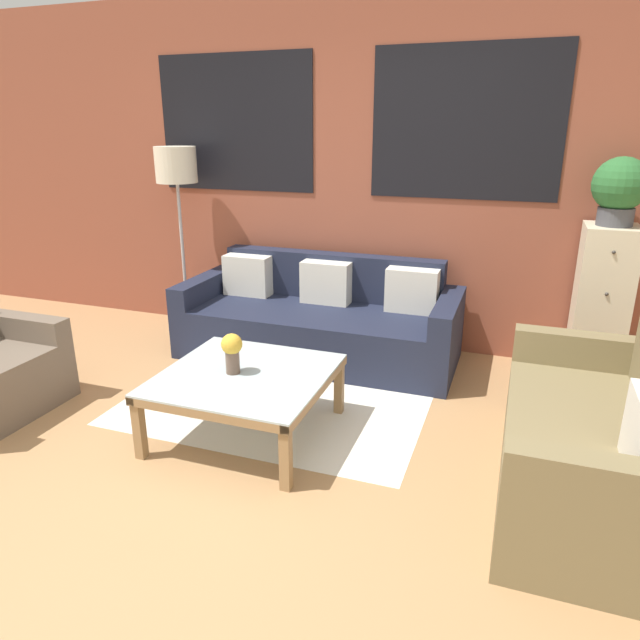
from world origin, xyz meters
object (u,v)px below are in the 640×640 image
object	(u,v)px
couch_dark	(320,321)
coffee_table	(245,382)
drawer_cabinet	(600,306)
flower_vase	(232,350)
potted_plant	(620,188)
floor_lamp	(177,175)
settee_vintage	(601,444)

from	to	relation	value
couch_dark	coffee_table	bearing A→B (deg)	-89.43
drawer_cabinet	flower_vase	bearing A→B (deg)	-143.15
flower_vase	potted_plant	bearing A→B (deg)	36.85
floor_lamp	drawer_cabinet	size ratio (longest dim) A/B	1.42
couch_dark	drawer_cabinet	size ratio (longest dim) A/B	1.93
settee_vintage	floor_lamp	size ratio (longest dim) A/B	0.97
couch_dark	floor_lamp	distance (m)	1.75
settee_vintage	coffee_table	distance (m)	1.93
couch_dark	flower_vase	world-z (taller)	couch_dark
drawer_cabinet	potted_plant	xyz separation A→B (m)	(-0.00, 0.00, 0.82)
coffee_table	flower_vase	world-z (taller)	flower_vase
floor_lamp	settee_vintage	bearing A→B (deg)	-24.50
couch_dark	coffee_table	size ratio (longest dim) A/B	2.28
coffee_table	floor_lamp	distance (m)	2.28
floor_lamp	flower_vase	bearing A→B (deg)	-49.85
floor_lamp	coffee_table	bearing A→B (deg)	-48.05
settee_vintage	drawer_cabinet	xyz separation A→B (m)	(0.10, 1.55, 0.26)
drawer_cabinet	potted_plant	distance (m)	0.82
couch_dark	flower_vase	bearing A→B (deg)	-92.31
flower_vase	floor_lamp	bearing A→B (deg)	130.15
couch_dark	floor_lamp	xyz separation A→B (m)	(-1.34, 0.16, 1.11)
drawer_cabinet	potted_plant	size ratio (longest dim) A/B	2.51
settee_vintage	floor_lamp	bearing A→B (deg)	155.50
couch_dark	potted_plant	world-z (taller)	potted_plant
couch_dark	potted_plant	bearing A→B (deg)	5.73
settee_vintage	flower_vase	size ratio (longest dim) A/B	6.45
coffee_table	couch_dark	bearing A→B (deg)	90.57
drawer_cabinet	settee_vintage	bearing A→B (deg)	-93.75
potted_plant	drawer_cabinet	bearing A→B (deg)	-90.00
coffee_table	drawer_cabinet	bearing A→B (deg)	37.46
potted_plant	floor_lamp	bearing A→B (deg)	-179.20
couch_dark	flower_vase	xyz separation A→B (m)	(-0.06, -1.37, 0.26)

